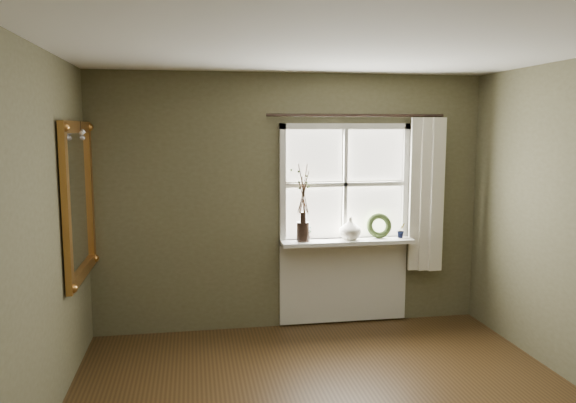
{
  "coord_description": "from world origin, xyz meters",
  "views": [
    {
      "loc": [
        -1.0,
        -3.33,
        2.05
      ],
      "look_at": [
        -0.16,
        1.55,
        1.4
      ],
      "focal_mm": 35.0,
      "sensor_mm": 36.0,
      "label": 1
    }
  ],
  "objects_px": {
    "cream_vase": "(350,228)",
    "wreath": "(379,228)",
    "gilt_mirror": "(79,200)",
    "dark_jug": "(303,232)"
  },
  "relations": [
    {
      "from": "cream_vase",
      "to": "gilt_mirror",
      "type": "bearing_deg",
      "value": -170.33
    },
    {
      "from": "wreath",
      "to": "gilt_mirror",
      "type": "xyz_separation_m",
      "value": [
        -2.87,
        -0.47,
        0.42
      ]
    },
    {
      "from": "dark_jug",
      "to": "cream_vase",
      "type": "height_order",
      "value": "cream_vase"
    },
    {
      "from": "cream_vase",
      "to": "gilt_mirror",
      "type": "height_order",
      "value": "gilt_mirror"
    },
    {
      "from": "cream_vase",
      "to": "wreath",
      "type": "bearing_deg",
      "value": 7.1
    },
    {
      "from": "cream_vase",
      "to": "gilt_mirror",
      "type": "distance_m",
      "value": 2.61
    },
    {
      "from": "dark_jug",
      "to": "gilt_mirror",
      "type": "distance_m",
      "value": 2.14
    },
    {
      "from": "wreath",
      "to": "gilt_mirror",
      "type": "height_order",
      "value": "gilt_mirror"
    },
    {
      "from": "cream_vase",
      "to": "wreath",
      "type": "xyz_separation_m",
      "value": [
        0.32,
        0.04,
        -0.02
      ]
    },
    {
      "from": "dark_jug",
      "to": "gilt_mirror",
      "type": "xyz_separation_m",
      "value": [
        -2.06,
        -0.43,
        0.42
      ]
    }
  ]
}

